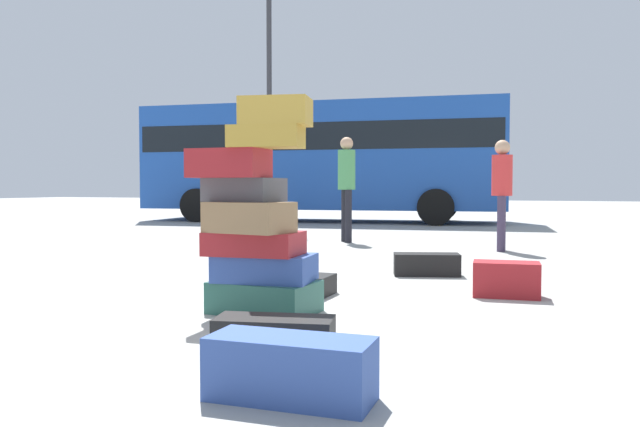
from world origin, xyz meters
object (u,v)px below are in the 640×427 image
object	(u,v)px
person_passerby_in_red	(502,185)
suitcase_black_right_side	(427,264)
suitcase_maroon_left_side	(506,279)
parked_bus	(322,154)
suitcase_tower	(257,227)
lamp_post	(269,58)
suitcase_black_foreground_near	(294,284)
person_bearded_onlooker	(347,179)
suitcase_navy_foreground_far	(290,369)
suitcase_black_upright_blue	(274,337)

from	to	relation	value
person_passerby_in_red	suitcase_black_right_side	bearing A→B (deg)	-13.17
suitcase_maroon_left_side	person_passerby_in_red	bearing A→B (deg)	90.17
parked_bus	person_passerby_in_red	bearing A→B (deg)	-57.63
person_passerby_in_red	parked_bus	world-z (taller)	parked_bus
suitcase_tower	parked_bus	size ratio (longest dim) A/B	0.16
lamp_post	suitcase_black_foreground_near	bearing A→B (deg)	-62.98
parked_bus	person_bearded_onlooker	bearing A→B (deg)	-72.28
suitcase_black_foreground_near	suitcase_navy_foreground_far	bearing A→B (deg)	-67.20
suitcase_black_upright_blue	suitcase_black_foreground_near	size ratio (longest dim) A/B	0.97
suitcase_maroon_left_side	lamp_post	bearing A→B (deg)	122.25
suitcase_maroon_left_side	suitcase_black_right_side	xyz separation A→B (m)	(-0.91, 1.05, -0.03)
suitcase_black_upright_blue	parked_bus	world-z (taller)	parked_bus
person_bearded_onlooker	suitcase_tower	bearing A→B (deg)	-22.74
suitcase_black_right_side	suitcase_tower	bearing A→B (deg)	-124.50
suitcase_maroon_left_side	suitcase_black_foreground_near	size ratio (longest dim) A/B	0.81
suitcase_black_right_side	suitcase_black_upright_blue	distance (m)	3.51
suitcase_navy_foreground_far	parked_bus	bearing A→B (deg)	108.13
lamp_post	suitcase_tower	bearing A→B (deg)	-64.82
suitcase_tower	suitcase_black_foreground_near	xyz separation A→B (m)	(-0.09, 0.90, -0.56)
suitcase_tower	person_bearded_onlooker	xyz separation A→B (m)	(-1.33, 6.00, 0.43)
suitcase_black_foreground_near	person_passerby_in_red	xyz separation A→B (m)	(1.38, 4.53, 0.89)
suitcase_black_right_side	person_bearded_onlooker	bearing A→B (deg)	103.68
suitcase_tower	suitcase_black_upright_blue	bearing A→B (deg)	-58.57
suitcase_navy_foreground_far	suitcase_black_upright_blue	size ratio (longest dim) A/B	1.12
suitcase_black_upright_blue	lamp_post	size ratio (longest dim) A/B	0.11
suitcase_tower	person_passerby_in_red	xyz separation A→B (m)	(1.29, 5.43, 0.33)
suitcase_black_right_side	suitcase_black_upright_blue	size ratio (longest dim) A/B	1.05
suitcase_black_right_side	parked_bus	size ratio (longest dim) A/B	0.07
suitcase_black_right_side	suitcase_black_foreground_near	world-z (taller)	suitcase_black_right_side
suitcase_black_foreground_near	lamp_post	xyz separation A→B (m)	(-4.22, 8.28, 3.86)
suitcase_maroon_left_side	lamp_post	distance (m)	10.51
suitcase_maroon_left_side	suitcase_navy_foreground_far	bearing A→B (deg)	-107.82
person_passerby_in_red	suitcase_navy_foreground_far	bearing A→B (deg)	-5.62
suitcase_navy_foreground_far	parked_bus	size ratio (longest dim) A/B	0.07
suitcase_maroon_left_side	person_bearded_onlooker	bearing A→B (deg)	117.86
suitcase_black_foreground_near	person_bearded_onlooker	distance (m)	5.34
person_passerby_in_red	suitcase_maroon_left_side	bearing A→B (deg)	2.29
person_passerby_in_red	parked_bus	size ratio (longest dim) A/B	0.16
suitcase_tower	lamp_post	distance (m)	10.66
suitcase_tower	lamp_post	size ratio (longest dim) A/B	0.26
suitcase_tower	person_bearded_onlooker	bearing A→B (deg)	102.47
suitcase_navy_foreground_far	lamp_post	world-z (taller)	lamp_post
person_bearded_onlooker	lamp_post	world-z (taller)	lamp_post
suitcase_black_upright_blue	suitcase_black_right_side	bearing A→B (deg)	74.92
suitcase_maroon_left_side	parked_bus	bearing A→B (deg)	113.04
suitcase_black_foreground_near	person_bearded_onlooker	bearing A→B (deg)	103.17
person_passerby_in_red	lamp_post	distance (m)	7.37
suitcase_maroon_left_side	suitcase_black_foreground_near	distance (m)	1.85
suitcase_black_upright_blue	suitcase_black_foreground_near	distance (m)	2.06
suitcase_black_foreground_near	person_passerby_in_red	world-z (taller)	person_passerby_in_red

